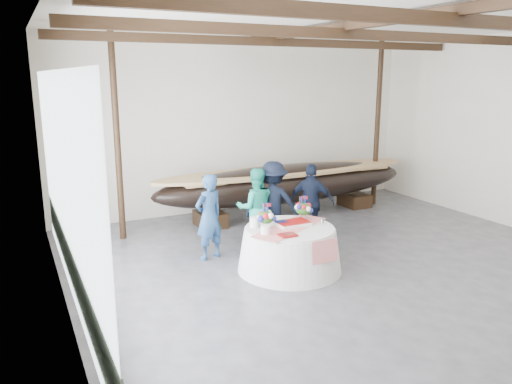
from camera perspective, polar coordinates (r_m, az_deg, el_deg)
name	(u,v)px	position (r m, az deg, el deg)	size (l,w,h in m)	color
floor	(388,287)	(8.96, 14.89, -10.50)	(10.00, 12.00, 0.01)	#3D3D42
wall_back	(241,125)	(13.36, -1.73, 7.67)	(10.00, 0.02, 4.50)	silver
wall_left	(67,187)	(6.24, -20.81, 0.49)	(0.02, 12.00, 4.50)	silver
ceiling	(406,9)	(8.29, 16.82, 19.37)	(10.00, 12.00, 0.01)	white
pavilion_structure	(370,46)	(8.86, 12.92, 15.92)	(9.80, 11.76, 4.50)	black
open_bay	(65,203)	(7.31, -20.96, -1.18)	(0.03, 7.00, 3.20)	silver
longboat_display	(288,183)	(12.74, 3.65, 1.01)	(7.11, 1.42, 1.33)	black
banquet_table	(290,249)	(9.28, 3.86, -6.49)	(1.92, 1.92, 0.82)	silver
tabletop_items	(285,217)	(9.25, 3.29, -2.90)	(1.82, 1.33, 0.40)	red
guest_woman_blue	(209,217)	(9.75, -5.40, -2.82)	(0.62, 0.41, 1.70)	navy
guest_woman_teal	(256,208)	(10.41, -0.03, -1.81)	(0.81, 0.63, 1.67)	#22B193
guest_man_left	(273,203)	(10.61, 1.94, -1.23)	(1.15, 0.66, 1.78)	black
guest_man_right	(311,203)	(10.85, 6.33, -1.21)	(0.99, 0.41, 1.70)	black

